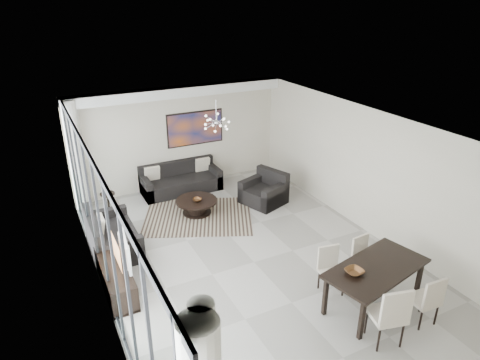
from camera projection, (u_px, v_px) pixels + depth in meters
room_shell at (275, 196)px, 8.58m from camera, size 6.00×9.00×2.90m
window_wall at (107, 233)px, 7.20m from camera, size 0.37×8.95×2.90m
soffit at (178, 92)px, 11.38m from camera, size 5.98×0.40×0.26m
painting at (195, 128)px, 12.17m from camera, size 1.68×0.04×0.98m
chandelier at (216, 122)px, 10.20m from camera, size 0.66×0.66×0.71m
rug at (198, 216)px, 10.82m from camera, size 3.26×2.96×0.01m
coffee_table at (197, 206)px, 10.90m from camera, size 1.06×1.06×0.37m
bowl_coffee at (197, 200)px, 10.76m from camera, size 0.25×0.25×0.07m
sofa_main at (181, 182)px, 12.12m from camera, size 2.20×0.90×0.80m
loveseat at (111, 238)px, 9.31m from camera, size 0.96×1.71×0.85m
armchair at (264, 192)px, 11.43m from camera, size 1.24×1.28×0.85m
side_table at (108, 199)px, 10.94m from camera, size 0.37×0.37×0.51m
tv_console at (116, 278)px, 8.05m from camera, size 0.47×1.68×0.53m
television at (120, 249)px, 7.93m from camera, size 0.24×1.02×0.58m
dining_table at (376, 271)px, 7.47m from camera, size 2.10×1.36×0.81m
dining_chair_sw at (391, 313)px, 6.60m from camera, size 0.62×0.62×1.12m
dining_chair_se at (428, 298)px, 7.08m from camera, size 0.47×0.47×0.96m
dining_chair_nw at (330, 266)px, 7.95m from camera, size 0.48×0.48×0.91m
dining_chair_ne at (363, 255)px, 8.30m from camera, size 0.45×0.45×0.90m
bowl_dining at (354, 272)px, 7.25m from camera, size 0.33×0.33×0.07m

